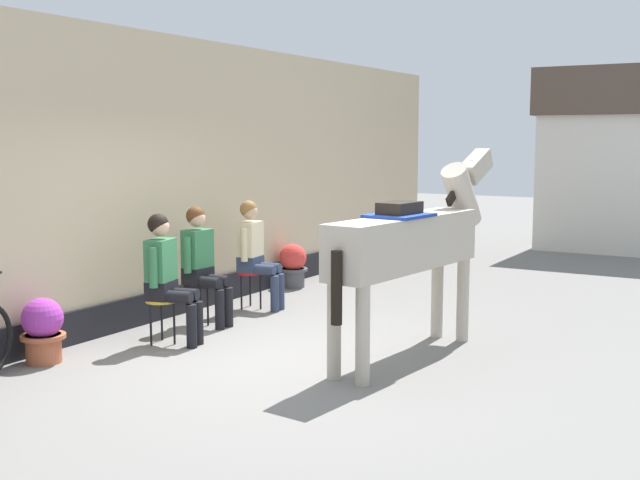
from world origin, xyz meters
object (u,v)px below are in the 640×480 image
at_px(seated_visitor_middle, 202,259).
at_px(flower_planter_farthest, 293,265).
at_px(saddled_horse_center, 411,242).
at_px(flower_planter_nearest, 43,329).
at_px(seated_visitor_near, 167,272).
at_px(seated_visitor_far, 255,249).

distance_m(seated_visitor_middle, flower_planter_farthest, 2.62).
distance_m(saddled_horse_center, flower_planter_nearest, 3.70).
relative_size(seated_visitor_near, flower_planter_farthest, 2.17).
xyz_separation_m(saddled_horse_center, flower_planter_nearest, (-2.98, -2.03, -0.82)).
relative_size(seated_visitor_far, flower_planter_nearest, 2.17).
height_order(seated_visitor_near, saddled_horse_center, saddled_horse_center).
height_order(seated_visitor_far, flower_planter_farthest, seated_visitor_far).
bearing_deg(seated_visitor_near, flower_planter_farthest, 99.93).
bearing_deg(seated_visitor_near, flower_planter_nearest, -116.00).
xyz_separation_m(seated_visitor_middle, flower_planter_nearest, (-0.33, -2.04, -0.44)).
relative_size(seated_visitor_near, flower_planter_nearest, 2.17).
height_order(seated_visitor_near, flower_planter_farthest, seated_visitor_near).
distance_m(seated_visitor_near, flower_planter_farthest, 3.52).
bearing_deg(flower_planter_farthest, flower_planter_nearest, -89.55).
xyz_separation_m(flower_planter_nearest, flower_planter_farthest, (-0.04, 4.60, 0.00)).
xyz_separation_m(seated_visitor_middle, flower_planter_farthest, (-0.37, 2.56, -0.44)).
height_order(seated_visitor_middle, seated_visitor_far, same).
xyz_separation_m(seated_visitor_near, seated_visitor_far, (-0.22, 1.93, 0.00)).
relative_size(saddled_horse_center, flower_planter_nearest, 4.68).
xyz_separation_m(seated_visitor_far, flower_planter_farthest, (-0.38, 1.51, -0.44)).
relative_size(flower_planter_nearest, flower_planter_farthest, 1.00).
height_order(seated_visitor_near, seated_visitor_middle, same).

